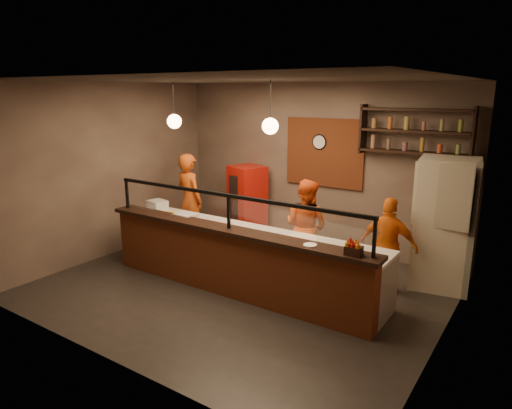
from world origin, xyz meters
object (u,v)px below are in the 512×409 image
Objects in this scene: cook_left at (190,200)px; fridge at (444,224)px; wall_clock at (320,142)px; cook_right at (388,246)px; pepper_mill at (374,249)px; pizza_dough at (301,238)px; condiment_caddy at (354,250)px; red_cooler at (247,202)px; cook_mid at (306,226)px.

cook_left is 0.90× the size of fridge.
wall_clock reaches higher than cook_right.
pepper_mill is at bearing 175.78° from cook_left.
fridge is at bearing -157.91° from cook_left.
fridge is 11.36× the size of pepper_mill.
wall_clock is 0.16× the size of cook_left.
condiment_caddy is (1.08, -0.63, 0.21)m from pizza_dough.
red_cooler is (-3.98, 0.32, -0.26)m from fridge.
cook_mid is at bearing -170.36° from fridge.
condiment_caddy is at bearing 173.50° from cook_left.
wall_clock is 1.47× the size of condiment_caddy.
cook_right reaches higher than pepper_mill.
red_cooler is (-1.92, 1.00, -0.04)m from cook_mid.
red_cooler is at bearing 146.40° from pepper_mill.
cook_left is 10.28× the size of pepper_mill.
cook_right is 0.97× the size of red_cooler.
fridge is 1.34× the size of red_cooler.
cook_mid is 8.02× the size of condiment_caddy.
wall_clock reaches higher than cook_left.
pepper_mill is (0.24, -1.35, 0.40)m from cook_right.
wall_clock is at bearing -134.61° from cook_left.
pepper_mill is at bearing 147.31° from cook_mid.
fridge reaches higher than red_cooler.
cook_mid is at bearing 140.44° from pepper_mill.
pepper_mill reaches higher than pizza_dough.
cook_mid is at bearing -7.33° from red_cooler.
pepper_mill is (1.66, -1.37, 0.34)m from cook_mid.
cook_left reaches higher than pizza_dough.
condiment_caddy is at bearing -114.77° from fridge.
fridge is 4.00m from red_cooler.
cook_left is 1.25m from red_cooler.
cook_mid reaches higher than pizza_dough.
wall_clock is 2.01m from red_cooler.
wall_clock reaches higher than pizza_dough.
fridge reaches higher than pizza_dough.
cook_right is at bearing 3.27° from red_cooler.
pepper_mill is (-0.40, -2.06, 0.12)m from fridge.
pizza_dough is (-1.06, -0.83, 0.15)m from cook_right.
pizza_dough is (2.95, -0.82, -0.03)m from cook_left.
pepper_mill is (3.58, -2.38, 0.38)m from red_cooler.
fridge is at bearing -134.00° from cook_right.
wall_clock is 2.66m from cook_right.
fridge is at bearing -14.10° from wall_clock.
wall_clock reaches higher than fridge.
cook_right is (1.43, -0.02, -0.06)m from cook_mid.
wall_clock is 1.65× the size of pepper_mill.
cook_left is 1.15× the size of cook_mid.
cook_right is at bearing 90.54° from condiment_caddy.
cook_right reaches higher than pizza_dough.
cook_mid is 0.93m from pizza_dough.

